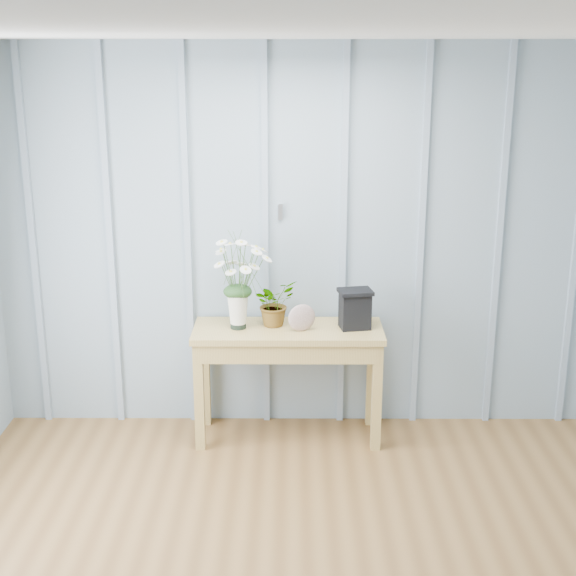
{
  "coord_description": "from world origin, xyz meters",
  "views": [
    {
      "loc": [
        -0.08,
        -2.78,
        2.44
      ],
      "look_at": [
        -0.1,
        1.94,
        1.03
      ],
      "focal_mm": 50.0,
      "sensor_mm": 36.0,
      "label": 1
    }
  ],
  "objects_px": {
    "sideboard": "(288,345)",
    "felt_disc_vessel": "(302,318)",
    "carved_box": "(355,309)",
    "daisy_vase": "(237,268)"
  },
  "relations": [
    {
      "from": "sideboard",
      "to": "felt_disc_vessel",
      "type": "distance_m",
      "value": 0.23
    },
    {
      "from": "daisy_vase",
      "to": "felt_disc_vessel",
      "type": "distance_m",
      "value": 0.51
    },
    {
      "from": "sideboard",
      "to": "carved_box",
      "type": "xyz_separation_m",
      "value": [
        0.42,
        0.01,
        0.24
      ]
    },
    {
      "from": "daisy_vase",
      "to": "carved_box",
      "type": "xyz_separation_m",
      "value": [
        0.74,
        0.0,
        -0.26
      ]
    },
    {
      "from": "sideboard",
      "to": "felt_disc_vessel",
      "type": "xyz_separation_m",
      "value": [
        0.09,
        -0.05,
        0.2
      ]
    },
    {
      "from": "sideboard",
      "to": "felt_disc_vessel",
      "type": "bearing_deg",
      "value": -31.17
    },
    {
      "from": "felt_disc_vessel",
      "to": "carved_box",
      "type": "height_order",
      "value": "carved_box"
    },
    {
      "from": "sideboard",
      "to": "carved_box",
      "type": "distance_m",
      "value": 0.49
    },
    {
      "from": "felt_disc_vessel",
      "to": "carved_box",
      "type": "xyz_separation_m",
      "value": [
        0.33,
        0.06,
        0.04
      ]
    },
    {
      "from": "sideboard",
      "to": "felt_disc_vessel",
      "type": "relative_size",
      "value": 6.85
    }
  ]
}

